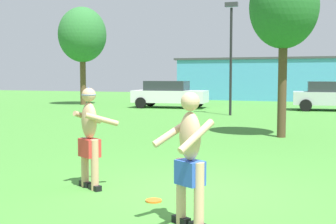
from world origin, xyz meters
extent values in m
plane|color=#428433|center=(0.00, 0.00, 0.00)|extent=(80.00, 80.00, 0.00)
cube|color=black|center=(-1.86, -0.24, 0.04)|extent=(0.28, 0.23, 0.09)
cylinder|color=tan|center=(-1.86, -0.24, 0.42)|extent=(0.13, 0.13, 0.85)
cube|color=black|center=(-1.58, -0.41, 0.04)|extent=(0.28, 0.23, 0.09)
cylinder|color=tan|center=(-1.58, -0.41, 0.42)|extent=(0.13, 0.13, 0.85)
cube|color=red|center=(-1.72, -0.32, 0.69)|extent=(0.44, 0.39, 0.30)
ellipsoid|color=tan|center=(-1.72, -0.32, 1.15)|extent=(0.41, 0.37, 0.61)
cylinder|color=tan|center=(-1.87, -0.12, 1.18)|extent=(0.29, 0.58, 0.26)
cylinder|color=tan|center=(-1.47, -0.36, 1.18)|extent=(0.45, 0.50, 0.26)
sphere|color=tan|center=(-1.72, -0.32, 1.58)|extent=(0.23, 0.23, 0.23)
cone|color=#194CA5|center=(-1.72, -0.32, 1.65)|extent=(0.34, 0.34, 0.13)
cylinder|color=#E0AD89|center=(0.57, -1.69, 0.42)|extent=(0.13, 0.13, 0.85)
cube|color=black|center=(0.29, -1.52, 0.04)|extent=(0.28, 0.23, 0.09)
cylinder|color=#E0AD89|center=(0.29, -1.52, 0.42)|extent=(0.13, 0.13, 0.85)
cube|color=blue|center=(0.43, -1.60, 0.69)|extent=(0.41, 0.38, 0.30)
ellipsoid|color=#E0AD89|center=(0.43, -1.60, 1.15)|extent=(0.39, 0.35, 0.61)
cylinder|color=#E0AD89|center=(0.57, -1.80, 1.18)|extent=(0.36, 0.51, 0.39)
cylinder|color=#E0AD89|center=(0.19, -1.58, 1.18)|extent=(0.45, 0.46, 0.36)
sphere|color=#E0AD89|center=(0.43, -1.60, 1.58)|extent=(0.23, 0.23, 0.23)
cylinder|color=orange|center=(-0.42, -0.70, 0.01)|extent=(0.25, 0.25, 0.03)
cube|color=white|center=(-6.69, 17.87, 0.67)|extent=(4.41, 2.09, 0.70)
cube|color=#282D33|center=(-6.89, 17.85, 1.30)|extent=(2.51, 1.74, 0.56)
cylinder|color=black|center=(-5.25, 18.87, 0.32)|extent=(0.65, 0.26, 0.64)
cylinder|color=black|center=(-5.13, 17.07, 0.32)|extent=(0.65, 0.26, 0.64)
cylinder|color=black|center=(-8.25, 18.66, 0.32)|extent=(0.65, 0.26, 0.64)
cylinder|color=black|center=(-8.13, 16.87, 0.32)|extent=(0.65, 0.26, 0.64)
cube|color=silver|center=(2.38, 18.82, 0.67)|extent=(4.42, 2.12, 0.70)
cube|color=#282D33|center=(2.18, 18.81, 1.30)|extent=(2.52, 1.76, 0.56)
cylinder|color=black|center=(0.81, 19.60, 0.32)|extent=(0.65, 0.27, 0.64)
cylinder|color=black|center=(0.95, 17.81, 0.32)|extent=(0.65, 0.27, 0.64)
cylinder|color=black|center=(-2.34, 14.17, 2.53)|extent=(0.12, 0.12, 5.07)
cube|color=#333338|center=(-2.34, 14.17, 5.22)|extent=(0.60, 0.24, 0.20)
cube|color=#4C9ED1|center=(-3.13, 28.76, 1.54)|extent=(12.13, 4.32, 3.09)
cube|color=#3F3F44|center=(-3.13, 28.76, 3.17)|extent=(12.62, 4.49, 0.16)
cylinder|color=brown|center=(-12.96, 18.65, 1.64)|extent=(0.37, 0.37, 3.28)
ellipsoid|color=#2D7033|center=(-12.96, 18.65, 4.52)|extent=(3.09, 3.09, 3.53)
cylinder|color=#4C3823|center=(0.71, 7.19, 1.54)|extent=(0.27, 0.27, 3.09)
ellipsoid|color=#236028|center=(0.71, 7.19, 3.97)|extent=(2.08, 2.08, 2.51)
camera|label=1|loc=(2.02, -6.87, 1.91)|focal=47.83mm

